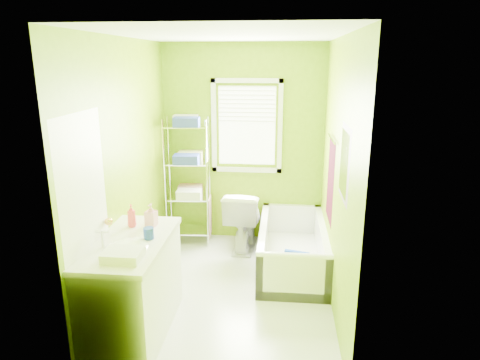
# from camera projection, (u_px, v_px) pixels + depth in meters

# --- Properties ---
(ground) EXTENTS (2.90, 2.90, 0.00)m
(ground) POSITION_uv_depth(u_px,v_px,m) (230.00, 289.00, 4.60)
(ground) COLOR silver
(ground) RESTS_ON ground
(room_envelope) EXTENTS (2.14, 2.94, 2.62)m
(room_envelope) POSITION_uv_depth(u_px,v_px,m) (229.00, 148.00, 4.18)
(room_envelope) COLOR #719807
(room_envelope) RESTS_ON ground
(window) EXTENTS (0.92, 0.05, 1.22)m
(window) POSITION_uv_depth(u_px,v_px,m) (247.00, 121.00, 5.52)
(window) COLOR white
(window) RESTS_ON ground
(door) EXTENTS (0.09, 0.80, 2.00)m
(door) POSITION_uv_depth(u_px,v_px,m) (88.00, 236.00, 3.48)
(door) COLOR white
(door) RESTS_ON ground
(right_wall_decor) EXTENTS (0.04, 1.48, 1.17)m
(right_wall_decor) POSITION_uv_depth(u_px,v_px,m) (336.00, 174.00, 4.13)
(right_wall_decor) COLOR #400717
(right_wall_decor) RESTS_ON ground
(bathtub) EXTENTS (0.77, 1.65, 0.53)m
(bathtub) POSITION_uv_depth(u_px,v_px,m) (292.00, 254.00, 5.05)
(bathtub) COLOR white
(bathtub) RESTS_ON ground
(toilet) EXTENTS (0.49, 0.81, 0.79)m
(toilet) POSITION_uv_depth(u_px,v_px,m) (244.00, 219.00, 5.53)
(toilet) COLOR white
(toilet) RESTS_ON ground
(vanity) EXTENTS (0.61, 1.19, 1.11)m
(vanity) POSITION_uv_depth(u_px,v_px,m) (133.00, 285.00, 3.75)
(vanity) COLOR white
(vanity) RESTS_ON ground
(wire_shelf_unit) EXTENTS (0.59, 0.47, 1.70)m
(wire_shelf_unit) POSITION_uv_depth(u_px,v_px,m) (189.00, 167.00, 5.55)
(wire_shelf_unit) COLOR silver
(wire_shelf_unit) RESTS_ON ground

